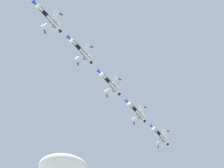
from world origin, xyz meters
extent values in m
cylinder|color=white|center=(-8.50, 70.61, 136.21)|extent=(10.39, 8.89, 1.70)
cube|color=black|center=(-8.30, 70.37, 135.87)|extent=(8.66, 7.39, 1.28)
cone|color=#1938A8|center=(-14.05, 66.11, 136.21)|extent=(2.85, 2.73, 1.56)
cone|color=black|center=(-3.26, 74.87, 136.21)|extent=(2.10, 2.06, 1.36)
ellipsoid|color=#192333|center=(-10.82, 69.29, 136.68)|extent=(3.46, 3.22, 1.55)
cube|color=black|center=(-9.83, 68.83, 135.62)|extent=(2.58, 2.46, 1.36)
cube|color=white|center=(-5.92, 70.17, 137.92)|extent=(2.48, 3.52, 3.01)
cube|color=#1938A8|center=(-4.08, 69.68, 139.35)|extent=(1.68, 0.87, 0.56)
cube|color=white|center=(-8.33, 73.14, 134.37)|extent=(3.70, 3.00, 3.01)
cube|color=#1938A8|center=(-8.44, 75.03, 132.94)|extent=(1.15, 1.69, 0.56)
cube|color=white|center=(-3.83, 72.96, 137.25)|extent=(2.13, 2.14, 1.61)
cube|color=white|center=(-5.24, 74.70, 135.17)|extent=(2.33, 2.32, 1.61)
cube|color=#1938A8|center=(-5.55, 74.60, 137.54)|extent=(3.23, 3.13, 2.04)
cylinder|color=white|center=(6.68, 83.42, 138.89)|extent=(10.39, 8.89, 1.70)
cube|color=black|center=(6.90, 83.16, 138.57)|extent=(8.62, 7.34, 1.34)
cone|color=#1938A8|center=(1.13, 78.92, 138.89)|extent=(2.85, 2.73, 1.56)
cone|color=black|center=(11.92, 87.68, 138.89)|extent=(2.10, 2.06, 1.36)
ellipsoid|color=#192333|center=(4.33, 82.13, 139.32)|extent=(3.46, 3.22, 1.55)
cube|color=black|center=(5.38, 81.60, 138.34)|extent=(2.57, 2.44, 1.38)
cube|color=white|center=(9.16, 83.10, 140.76)|extent=(2.44, 3.28, 3.24)
cube|color=#1938A8|center=(10.91, 82.70, 142.32)|extent=(1.67, 0.85, 0.58)
cube|color=white|center=(6.94, 85.82, 136.90)|extent=(3.48, 2.91, 3.24)
cube|color=#1938A8|center=(6.92, 87.62, 135.35)|extent=(1.13, 1.69, 0.58)
cube|color=white|center=(11.28, 85.84, 140.02)|extent=(2.09, 2.03, 1.74)
cube|color=white|center=(9.99, 87.44, 137.76)|extent=(2.22, 2.26, 1.74)
cube|color=#1938A8|center=(9.56, 87.49, 140.11)|extent=(3.32, 3.24, 1.90)
cylinder|color=white|center=(21.97, 94.78, 136.68)|extent=(10.39, 8.89, 1.70)
cube|color=black|center=(22.19, 94.52, 136.35)|extent=(8.64, 7.36, 1.31)
cone|color=#1938A8|center=(16.43, 90.27, 136.68)|extent=(2.85, 2.73, 1.56)
cone|color=black|center=(27.21, 99.03, 136.68)|extent=(2.10, 2.06, 1.36)
ellipsoid|color=#192333|center=(19.64, 93.47, 137.12)|extent=(3.46, 3.23, 1.56)
cube|color=black|center=(20.66, 92.97, 136.11)|extent=(2.57, 2.45, 1.37)
cube|color=white|center=(24.49, 94.40, 138.49)|extent=(2.46, 3.38, 3.15)
cube|color=#1938A8|center=(26.29, 93.96, 139.99)|extent=(1.67, 0.86, 0.57)
cube|color=white|center=(22.20, 97.23, 134.75)|extent=(3.57, 2.95, 3.15)
cube|color=#1938A8|center=(22.14, 99.07, 133.25)|extent=(1.14, 1.69, 0.57)
cube|color=white|center=(26.60, 97.17, 137.77)|extent=(2.11, 2.08, 1.69)
cube|color=white|center=(25.26, 98.82, 135.59)|extent=(2.27, 2.29, 1.69)
cube|color=#1938A8|center=(24.88, 98.81, 137.94)|extent=(3.28, 3.19, 1.96)
cylinder|color=white|center=(38.50, 109.40, 139.55)|extent=(10.39, 8.89, 1.70)
cube|color=black|center=(38.72, 109.13, 139.24)|extent=(8.62, 7.33, 1.34)
cone|color=#1938A8|center=(32.95, 104.89, 139.55)|extent=(2.85, 2.73, 1.56)
cone|color=black|center=(43.74, 113.66, 139.55)|extent=(2.10, 2.06, 1.36)
ellipsoid|color=#192333|center=(36.15, 108.11, 139.97)|extent=(3.46, 3.22, 1.55)
cube|color=black|center=(37.20, 107.57, 139.01)|extent=(2.56, 2.44, 1.38)
cube|color=white|center=(40.97, 109.09, 141.44)|extent=(2.43, 3.26, 3.27)
cube|color=#1938A8|center=(42.72, 108.70, 143.01)|extent=(1.67, 0.85, 0.58)
cube|color=white|center=(38.78, 111.78, 137.55)|extent=(3.45, 2.90, 3.27)
cube|color=#1938A8|center=(38.76, 113.57, 135.98)|extent=(1.13, 1.69, 0.58)
cube|color=white|center=(43.10, 111.83, 140.69)|extent=(2.09, 2.01, 1.75)
cube|color=white|center=(41.82, 113.41, 138.41)|extent=(2.21, 2.25, 1.75)
cube|color=#1938A8|center=(41.37, 113.48, 140.76)|extent=(3.32, 3.25, 1.88)
cylinder|color=white|center=(54.10, 120.84, 139.38)|extent=(10.39, 8.89, 1.70)
cube|color=black|center=(54.32, 120.57, 139.07)|extent=(8.61, 7.32, 1.36)
cone|color=#1938A8|center=(48.55, 116.33, 139.38)|extent=(2.85, 2.73, 1.56)
cone|color=black|center=(59.33, 125.10, 139.38)|extent=(2.10, 2.06, 1.36)
ellipsoid|color=#192333|center=(51.74, 119.55, 139.79)|extent=(3.46, 3.22, 1.55)
cube|color=black|center=(52.81, 119.01, 138.85)|extent=(2.56, 2.44, 1.38)
cube|color=white|center=(56.54, 120.55, 141.30)|extent=(2.42, 3.21, 3.31)
cube|color=#1938A8|center=(58.28, 120.19, 142.89)|extent=(1.67, 0.84, 0.58)
cube|color=white|center=(54.39, 123.20, 137.35)|extent=(3.41, 2.88, 3.31)
cube|color=#1938A8|center=(54.40, 124.97, 135.76)|extent=(1.13, 1.68, 0.58)
cube|color=white|center=(58.68, 123.29, 140.53)|extent=(2.08, 1.99, 1.77)
cube|color=white|center=(57.43, 124.83, 138.22)|extent=(2.19, 2.24, 1.77)
cube|color=#1938A8|center=(56.96, 124.93, 140.56)|extent=(3.34, 3.27, 1.85)
camera|label=1|loc=(-4.59, -5.59, 1.46)|focal=64.73mm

